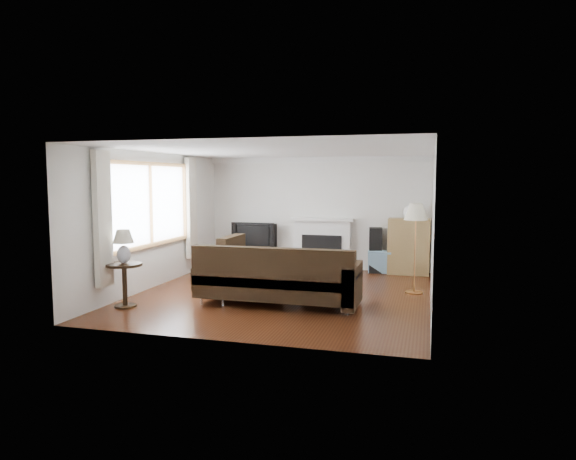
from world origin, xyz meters
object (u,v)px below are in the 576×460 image
(sectional_sofa, at_px, (279,276))
(tv_stand, at_px, (255,257))
(side_table, at_px, (125,285))
(coffee_table, at_px, (307,275))
(floor_lamp, at_px, (415,249))
(bookshelf, at_px, (409,246))

(sectional_sofa, bearing_deg, tv_stand, 115.37)
(side_table, bearing_deg, coffee_table, 44.45)
(floor_lamp, bearing_deg, side_table, -153.02)
(sectional_sofa, relative_size, floor_lamp, 1.75)
(floor_lamp, bearing_deg, sectional_sofa, -146.15)
(bookshelf, relative_size, sectional_sofa, 0.42)
(side_table, bearing_deg, sectional_sofa, 19.87)
(tv_stand, relative_size, bookshelf, 0.76)
(coffee_table, relative_size, floor_lamp, 0.64)
(bookshelf, relative_size, side_table, 1.70)
(tv_stand, relative_size, coffee_table, 0.88)
(coffee_table, height_order, side_table, side_table)
(sectional_sofa, xyz_separation_m, coffee_table, (0.11, 1.52, -0.25))
(bookshelf, bearing_deg, coffee_table, -135.98)
(bookshelf, xyz_separation_m, floor_lamp, (0.18, -1.86, 0.21))
(bookshelf, bearing_deg, side_table, -135.74)
(floor_lamp, height_order, side_table, floor_lamp)
(bookshelf, height_order, coffee_table, bookshelf)
(floor_lamp, bearing_deg, bookshelf, 95.43)
(tv_stand, bearing_deg, sectional_sofa, -64.63)
(sectional_sofa, distance_m, coffee_table, 1.54)
(tv_stand, height_order, coffee_table, tv_stand)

